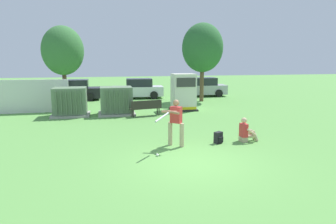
{
  "coord_description": "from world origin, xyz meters",
  "views": [
    {
      "loc": [
        -2.68,
        -8.46,
        3.18
      ],
      "look_at": [
        -0.04,
        3.5,
        1.0
      ],
      "focal_mm": 31.65,
      "sensor_mm": 36.0,
      "label": 1
    }
  ],
  "objects_px": {
    "transformer_west": "(70,102)",
    "sports_ball": "(157,155)",
    "backpack": "(218,138)",
    "park_bench": "(146,107)",
    "seated_spectator": "(246,132)",
    "transformer_mid_west": "(116,101)",
    "parked_car_leftmost": "(74,91)",
    "parked_car_right_of_center": "(202,87)",
    "generator_enclosure": "(183,92)",
    "parked_car_left_of_center": "(138,89)",
    "batter": "(175,121)"
  },
  "relations": [
    {
      "from": "transformer_west",
      "to": "sports_ball",
      "type": "bearing_deg",
      "value": -66.58
    },
    {
      "from": "transformer_west",
      "to": "park_bench",
      "type": "xyz_separation_m",
      "value": [
        4.19,
        -1.07,
        -0.25
      ]
    },
    {
      "from": "sports_ball",
      "to": "parked_car_leftmost",
      "type": "distance_m",
      "value": 15.62
    },
    {
      "from": "transformer_mid_west",
      "to": "backpack",
      "type": "distance_m",
      "value": 7.85
    },
    {
      "from": "parked_car_right_of_center",
      "to": "park_bench",
      "type": "bearing_deg",
      "value": -126.61
    },
    {
      "from": "generator_enclosure",
      "to": "parked_car_left_of_center",
      "type": "height_order",
      "value": "generator_enclosure"
    },
    {
      "from": "transformer_mid_west",
      "to": "seated_spectator",
      "type": "height_order",
      "value": "transformer_mid_west"
    },
    {
      "from": "seated_spectator",
      "to": "parked_car_left_of_center",
      "type": "height_order",
      "value": "parked_car_left_of_center"
    },
    {
      "from": "backpack",
      "to": "sports_ball",
      "type": "bearing_deg",
      "value": -158.07
    },
    {
      "from": "sports_ball",
      "to": "transformer_west",
      "type": "bearing_deg",
      "value": 113.42
    },
    {
      "from": "sports_ball",
      "to": "backpack",
      "type": "relative_size",
      "value": 0.2
    },
    {
      "from": "transformer_west",
      "to": "backpack",
      "type": "relative_size",
      "value": 4.77
    },
    {
      "from": "transformer_mid_west",
      "to": "seated_spectator",
      "type": "relative_size",
      "value": 2.18
    },
    {
      "from": "generator_enclosure",
      "to": "sports_ball",
      "type": "distance_m",
      "value": 9.32
    },
    {
      "from": "transformer_mid_west",
      "to": "sports_ball",
      "type": "distance_m",
      "value": 8.12
    },
    {
      "from": "park_bench",
      "to": "backpack",
      "type": "bearing_deg",
      "value": -72.33
    },
    {
      "from": "transformer_west",
      "to": "generator_enclosure",
      "type": "relative_size",
      "value": 0.91
    },
    {
      "from": "transformer_mid_west",
      "to": "batter",
      "type": "height_order",
      "value": "batter"
    },
    {
      "from": "transformer_mid_west",
      "to": "generator_enclosure",
      "type": "distance_m",
      "value": 4.29
    },
    {
      "from": "batter",
      "to": "parked_car_leftmost",
      "type": "xyz_separation_m",
      "value": [
        -4.82,
        14.09,
        -0.22
      ]
    },
    {
      "from": "park_bench",
      "to": "batter",
      "type": "height_order",
      "value": "batter"
    },
    {
      "from": "transformer_west",
      "to": "seated_spectator",
      "type": "height_order",
      "value": "transformer_west"
    },
    {
      "from": "parked_car_right_of_center",
      "to": "seated_spectator",
      "type": "bearing_deg",
      "value": -102.25
    },
    {
      "from": "transformer_mid_west",
      "to": "seated_spectator",
      "type": "xyz_separation_m",
      "value": [
        4.67,
        -6.98,
        -0.41
      ]
    },
    {
      "from": "park_bench",
      "to": "seated_spectator",
      "type": "height_order",
      "value": "seated_spectator"
    },
    {
      "from": "transformer_west",
      "to": "batter",
      "type": "relative_size",
      "value": 1.21
    },
    {
      "from": "transformer_west",
      "to": "sports_ball",
      "type": "xyz_separation_m",
      "value": [
        3.53,
        -8.16,
        -0.74
      ]
    },
    {
      "from": "park_bench",
      "to": "seated_spectator",
      "type": "bearing_deg",
      "value": -63.12
    },
    {
      "from": "backpack",
      "to": "parked_car_left_of_center",
      "type": "bearing_deg",
      "value": 95.69
    },
    {
      "from": "batter",
      "to": "backpack",
      "type": "relative_size",
      "value": 3.95
    },
    {
      "from": "transformer_west",
      "to": "parked_car_leftmost",
      "type": "relative_size",
      "value": 0.5
    },
    {
      "from": "generator_enclosure",
      "to": "parked_car_left_of_center",
      "type": "bearing_deg",
      "value": 107.7
    },
    {
      "from": "generator_enclosure",
      "to": "seated_spectator",
      "type": "bearing_deg",
      "value": -86.64
    },
    {
      "from": "park_bench",
      "to": "seated_spectator",
      "type": "distance_m",
      "value": 6.78
    },
    {
      "from": "transformer_mid_west",
      "to": "generator_enclosure",
      "type": "relative_size",
      "value": 0.91
    },
    {
      "from": "transformer_mid_west",
      "to": "parked_car_leftmost",
      "type": "distance_m",
      "value": 7.68
    },
    {
      "from": "parked_car_left_of_center",
      "to": "transformer_mid_west",
      "type": "bearing_deg",
      "value": -106.3
    },
    {
      "from": "park_bench",
      "to": "batter",
      "type": "distance_m",
      "value": 6.11
    },
    {
      "from": "parked_car_leftmost",
      "to": "parked_car_right_of_center",
      "type": "relative_size",
      "value": 0.98
    },
    {
      "from": "transformer_mid_west",
      "to": "parked_car_leftmost",
      "type": "relative_size",
      "value": 0.5
    },
    {
      "from": "generator_enclosure",
      "to": "parked_car_right_of_center",
      "type": "bearing_deg",
      "value": 62.15
    },
    {
      "from": "transformer_mid_west",
      "to": "parked_car_right_of_center",
      "type": "xyz_separation_m",
      "value": [
        7.79,
        7.38,
        -0.04
      ]
    },
    {
      "from": "park_bench",
      "to": "seated_spectator",
      "type": "xyz_separation_m",
      "value": [
        3.06,
        -6.04,
        -0.16
      ]
    },
    {
      "from": "park_bench",
      "to": "parked_car_leftmost",
      "type": "relative_size",
      "value": 0.44
    },
    {
      "from": "generator_enclosure",
      "to": "batter",
      "type": "distance_m",
      "value": 8.04
    },
    {
      "from": "sports_ball",
      "to": "parked_car_left_of_center",
      "type": "height_order",
      "value": "parked_car_left_of_center"
    },
    {
      "from": "parked_car_right_of_center",
      "to": "parked_car_left_of_center",
      "type": "bearing_deg",
      "value": -178.53
    },
    {
      "from": "generator_enclosure",
      "to": "parked_car_left_of_center",
      "type": "relative_size",
      "value": 0.53
    },
    {
      "from": "seated_spectator",
      "to": "parked_car_right_of_center",
      "type": "distance_m",
      "value": 14.71
    },
    {
      "from": "park_bench",
      "to": "parked_car_leftmost",
      "type": "distance_m",
      "value": 9.24
    }
  ]
}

